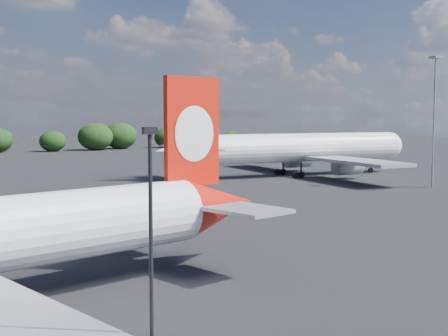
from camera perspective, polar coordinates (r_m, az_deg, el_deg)
name	(u,v)px	position (r m, az deg, el deg)	size (l,w,h in m)	color
china_southern_airliner	(294,149)	(122.59, 6.38, 1.77)	(54.69, 51.93, 17.88)	white
apron_lamp_post	(151,259)	(24.79, -6.68, -8.26)	(0.55, 0.30, 11.62)	black
floodlight_mast_near	(434,103)	(108.42, 18.68, 5.67)	(1.60, 1.60, 21.58)	gray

